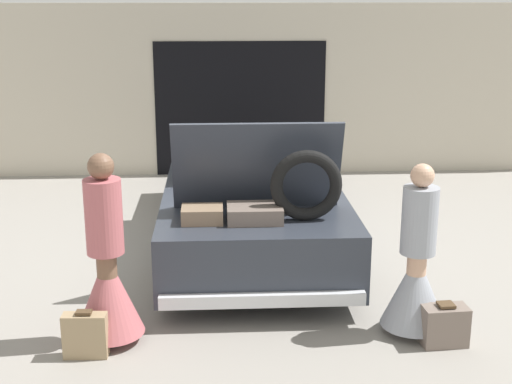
% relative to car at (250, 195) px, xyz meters
% --- Properties ---
extents(ground_plane, '(40.00, 40.00, 0.00)m').
position_rel_car_xyz_m(ground_plane, '(-0.00, -0.00, -0.60)').
color(ground_plane, gray).
extents(garage_wall_back, '(12.00, 0.14, 2.80)m').
position_rel_car_xyz_m(garage_wall_back, '(-0.00, 3.49, 0.79)').
color(garage_wall_back, beige).
rests_on(garage_wall_back, ground_plane).
extents(car, '(2.01, 4.71, 1.76)m').
position_rel_car_xyz_m(car, '(0.00, 0.00, 0.00)').
color(car, '#2D333D').
rests_on(car, ground_plane).
extents(person_left, '(0.60, 0.60, 1.69)m').
position_rel_car_xyz_m(person_left, '(-1.35, -2.51, 0.00)').
color(person_left, brown).
rests_on(person_left, ground_plane).
extents(person_right, '(0.59, 0.59, 1.56)m').
position_rel_car_xyz_m(person_right, '(1.35, -2.49, -0.05)').
color(person_right, tan).
rests_on(person_right, ground_plane).
extents(suitcase_beside_left_person, '(0.37, 0.16, 0.42)m').
position_rel_car_xyz_m(suitcase_beside_left_person, '(-1.52, -2.79, -0.41)').
color(suitcase_beside_left_person, '#9E8460').
rests_on(suitcase_beside_left_person, ground_plane).
extents(suitcase_beside_right_person, '(0.40, 0.24, 0.39)m').
position_rel_car_xyz_m(suitcase_beside_right_person, '(1.55, -2.75, -0.42)').
color(suitcase_beside_right_person, '#75665B').
rests_on(suitcase_beside_right_person, ground_plane).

